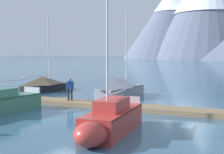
{
  "coord_description": "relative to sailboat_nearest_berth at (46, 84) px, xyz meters",
  "views": [
    {
      "loc": [
        11.74,
        -15.86,
        3.82
      ],
      "look_at": [
        0.0,
        6.0,
        2.0
      ],
      "focal_mm": 52.33,
      "sensor_mm": 36.0,
      "label": 1
    }
  ],
  "objects": [
    {
      "name": "ground_plane",
      "position": [
        9.51,
        -9.69,
        -0.72
      ],
      "size": [
        700.0,
        700.0,
        0.0
      ],
      "primitive_type": "plane",
      "color": "#335B75"
    },
    {
      "name": "dock",
      "position": [
        9.51,
        -5.69,
        -0.57
      ],
      "size": [
        22.31,
        2.93,
        0.3
      ],
      "color": "#846B4C",
      "rests_on": "ground"
    },
    {
      "name": "sailboat_nearest_berth",
      "position": [
        0.0,
        0.0,
        0.0
      ],
      "size": [
        2.67,
        6.04,
        7.48
      ],
      "color": "black",
      "rests_on": "ground"
    },
    {
      "name": "sailboat_mid_dock_port",
      "position": [
        8.8,
        -0.68,
        0.13
      ],
      "size": [
        2.06,
        6.75,
        7.52
      ],
      "color": "#93939E",
      "rests_on": "ground"
    },
    {
      "name": "person_on_dock",
      "position": [
        7.09,
        -5.78,
        0.54
      ],
      "size": [
        0.39,
        0.51,
        1.69
      ],
      "color": "#232328",
      "rests_on": "dock"
    },
    {
      "name": "mountain_west_summit",
      "position": [
        -49.08,
        191.86,
        24.65
      ],
      "size": [
        66.54,
        66.54,
        49.27
      ],
      "color": "slate",
      "rests_on": "ground"
    },
    {
      "name": "mountain_central_massif",
      "position": [
        -23.32,
        187.61,
        33.72
      ],
      "size": [
        75.91,
        75.91,
        64.37
      ],
      "color": "slate",
      "rests_on": "ground"
    },
    {
      "name": "sailboat_mid_dock_starboard",
      "position": [
        14.02,
        -12.31,
        -0.04
      ],
      "size": [
        2.4,
        6.21,
        6.74
      ],
      "color": "#B2332D",
      "rests_on": "ground"
    }
  ]
}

